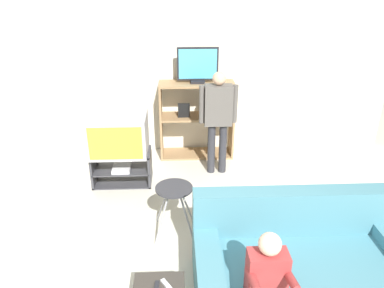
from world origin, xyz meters
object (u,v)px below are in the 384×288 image
at_px(tv_stand, 122,167).
at_px(person_standing_adult, 218,114).
at_px(folding_stool, 174,194).
at_px(television_flat, 198,66).
at_px(remote_control_black, 157,288).
at_px(remote_control_white, 167,285).
at_px(couch, 300,264).
at_px(television_main, 118,134).
at_px(media_shelf, 197,119).
at_px(person_seated_child, 269,286).

xyz_separation_m(tv_stand, person_standing_adult, (1.34, 0.25, 0.67)).
distance_m(tv_stand, folding_stool, 1.39).
bearing_deg(television_flat, folding_stool, -100.39).
bearing_deg(tv_stand, remote_control_black, -76.21).
distance_m(tv_stand, remote_control_white, 2.42).
distance_m(folding_stool, couch, 1.45).
height_order(television_main, person_standing_adult, person_standing_adult).
xyz_separation_m(television_flat, remote_control_white, (-0.43, -3.17, -1.07)).
distance_m(television_main, remote_control_white, 2.45).
bearing_deg(television_flat, media_shelf, -137.48).
relative_size(television_main, remote_control_white, 5.27).
distance_m(tv_stand, television_main, 0.49).
height_order(television_flat, person_standing_adult, television_flat).
height_order(tv_stand, remote_control_black, tv_stand).
relative_size(tv_stand, person_seated_child, 0.80).
bearing_deg(remote_control_black, remote_control_white, 23.13).
height_order(tv_stand, folding_stool, folding_stool).
relative_size(tv_stand, media_shelf, 0.67).
relative_size(folding_stool, remote_control_white, 4.09).
height_order(remote_control_black, remote_control_white, same).
relative_size(television_flat, folding_stool, 1.03).
relative_size(remote_control_black, couch, 0.08).
bearing_deg(folding_stool, remote_control_black, -96.90).
relative_size(remote_control_black, person_seated_child, 0.15).
distance_m(folding_stool, person_seated_child, 1.59).
xyz_separation_m(remote_control_black, remote_control_white, (0.08, 0.03, 0.00)).
xyz_separation_m(television_main, person_standing_adult, (1.35, 0.24, 0.18)).
relative_size(remote_control_white, person_seated_child, 0.15).
height_order(remote_control_black, person_standing_adult, person_standing_adult).
bearing_deg(television_flat, remote_control_black, -99.09).
distance_m(remote_control_white, person_seated_child, 0.83).
xyz_separation_m(media_shelf, couch, (0.78, -2.87, -0.32)).
bearing_deg(tv_stand, television_flat, 37.64).
height_order(remote_control_white, person_standing_adult, person_standing_adult).
bearing_deg(person_seated_child, media_shelf, 95.62).
bearing_deg(tv_stand, television_main, 172.53).
xyz_separation_m(folding_stool, remote_control_white, (-0.06, -1.17, -0.13)).
xyz_separation_m(tv_stand, television_main, (-0.01, 0.00, 0.49)).
bearing_deg(folding_stool, media_shelf, 79.91).
relative_size(folding_stool, person_seated_child, 0.59).
bearing_deg(folding_stool, couch, -38.06).
distance_m(remote_control_black, person_standing_adult, 2.76).
bearing_deg(remote_control_black, folding_stool, 86.84).
distance_m(media_shelf, person_standing_adult, 0.70).
xyz_separation_m(folding_stool, remote_control_black, (-0.14, -1.19, -0.13)).
bearing_deg(person_seated_child, television_main, 118.80).
xyz_separation_m(tv_stand, television_flat, (1.09, 0.84, 1.21)).
bearing_deg(folding_stool, person_seated_child, -64.27).
relative_size(tv_stand, folding_stool, 1.36).
bearing_deg(couch, person_seated_child, -128.77).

